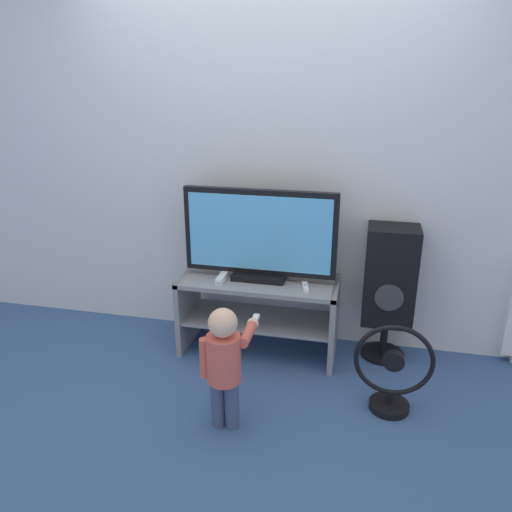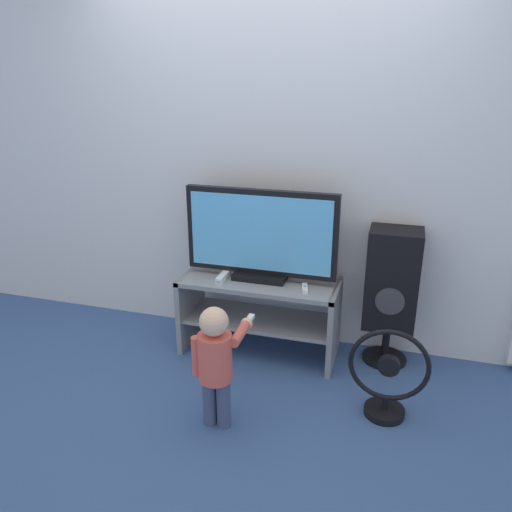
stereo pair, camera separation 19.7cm
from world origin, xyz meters
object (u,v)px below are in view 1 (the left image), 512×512
object	(u,v)px
game_console	(222,278)
floor_fan	(392,373)
child	(225,359)
television	(260,236)
speaker_tower	(390,279)
remote_primary	(305,287)

from	to	relation	value
game_console	floor_fan	size ratio (longest dim) A/B	0.33
child	television	bearing A→B (deg)	89.75
television	game_console	size ratio (longest dim) A/B	5.55
child	speaker_tower	xyz separation A→B (m)	(0.86, 0.94, 0.15)
game_console	remote_primary	xyz separation A→B (m)	(0.56, -0.01, -0.01)
remote_primary	floor_fan	distance (m)	0.75
remote_primary	speaker_tower	distance (m)	0.57
television	child	distance (m)	0.94
game_console	child	size ratio (longest dim) A/B	0.25
television	remote_primary	size ratio (longest dim) A/B	7.56
floor_fan	game_console	bearing A→B (deg)	160.14
television	floor_fan	world-z (taller)	television
game_console	child	xyz separation A→B (m)	(0.23, -0.75, -0.14)
game_console	remote_primary	world-z (taller)	game_console
television	game_console	distance (m)	0.38
television	floor_fan	bearing A→B (deg)	-29.41
game_console	television	bearing A→B (deg)	21.69
speaker_tower	floor_fan	size ratio (longest dim) A/B	1.70
game_console	speaker_tower	world-z (taller)	speaker_tower
game_console	child	world-z (taller)	child
game_console	floor_fan	bearing A→B (deg)	-19.86
floor_fan	television	bearing A→B (deg)	150.59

